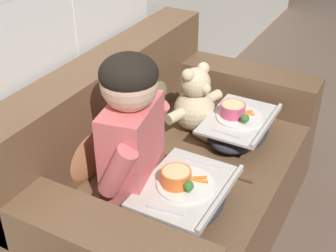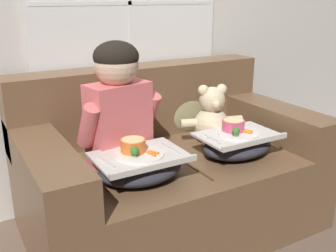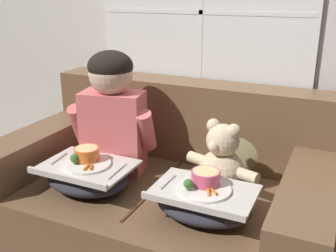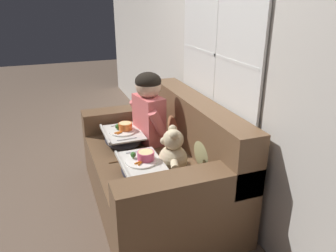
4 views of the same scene
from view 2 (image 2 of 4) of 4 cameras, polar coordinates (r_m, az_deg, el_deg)
name	(u,v)px [view 2 (image 2 of 4)]	position (r m, az deg, el deg)	size (l,w,h in m)	color
ground_plane	(172,225)	(2.44, 0.62, -14.12)	(14.00, 14.00, 0.00)	brown
couch	(167,171)	(2.33, -0.13, -6.50)	(1.64, 1.00, 0.91)	brown
throw_pillow_behind_child	(101,120)	(2.32, -9.69, 0.93)	(0.35, 0.17, 0.36)	#B2754C
throw_pillow_behind_teddy	(187,106)	(2.58, 2.85, 2.94)	(0.33, 0.16, 0.35)	#898456
child_figure	(118,98)	(2.03, -7.29, 4.03)	(0.48, 0.26, 0.65)	#DB6666
teddy_bear	(212,119)	(2.37, 6.37, 1.09)	(0.39, 0.28, 0.36)	beige
lap_tray_child	(140,166)	(1.91, -4.09, -5.76)	(0.44, 0.33, 0.20)	#2D2D38
lap_tray_teddy	(237,143)	(2.21, 10.00, -2.49)	(0.43, 0.30, 0.20)	#2D2D38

